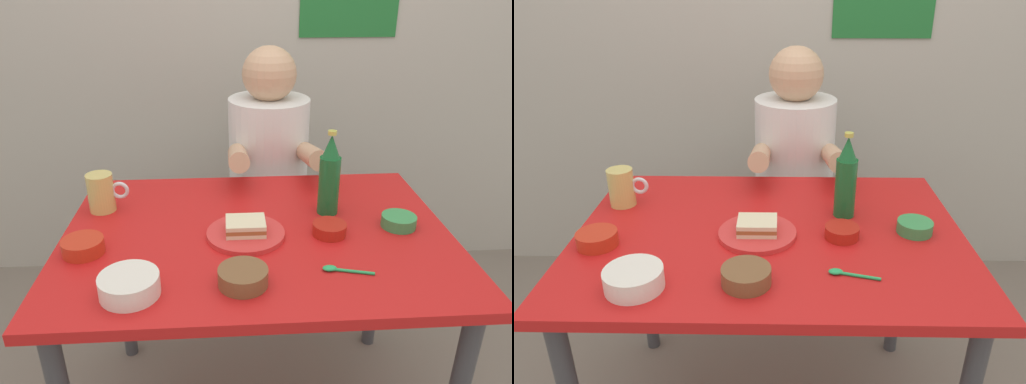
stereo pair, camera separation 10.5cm
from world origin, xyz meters
TOP-DOWN VIEW (x-y plane):
  - wall_back at (0.00, 1.05)m, footprint 4.40×0.09m
  - dining_table at (0.00, 0.00)m, footprint 1.10×0.80m
  - stool at (0.09, 0.63)m, footprint 0.34×0.34m
  - person_seated at (0.09, 0.62)m, footprint 0.33×0.56m
  - plate_orange at (-0.03, -0.03)m, footprint 0.22×0.22m
  - sandwich at (-0.03, -0.03)m, footprint 0.11×0.09m
  - beer_mug at (-0.47, 0.16)m, footprint 0.13×0.08m
  - beer_bottle at (0.22, 0.10)m, footprint 0.06×0.06m
  - dip_bowl_green at (0.41, -0.00)m, footprint 0.10×0.10m
  - sambal_bowl_red at (0.20, -0.03)m, footprint 0.10×0.10m
  - condiment_bowl_brown at (-0.05, -0.26)m, footprint 0.12×0.12m
  - sauce_bowl_chili at (-0.46, -0.09)m, footprint 0.11×0.11m
  - rice_bowl_white at (-0.31, -0.28)m, footprint 0.14×0.14m
  - spoon at (0.19, -0.22)m, footprint 0.13×0.04m

SIDE VIEW (x-z plane):
  - stool at x=0.09m, z-range 0.12..0.57m
  - dining_table at x=0.00m, z-range 0.28..1.02m
  - spoon at x=0.19m, z-range 0.74..0.75m
  - plate_orange at x=-0.03m, z-range 0.74..0.75m
  - sambal_bowl_red at x=0.20m, z-range 0.74..0.78m
  - dip_bowl_green at x=0.41m, z-range 0.74..0.78m
  - sauce_bowl_chili at x=-0.46m, z-range 0.74..0.78m
  - condiment_bowl_brown at x=-0.05m, z-range 0.74..0.78m
  - person_seated at x=0.09m, z-range 0.41..1.13m
  - rice_bowl_white at x=-0.31m, z-range 0.74..0.79m
  - sandwich at x=-0.03m, z-range 0.75..0.79m
  - beer_mug at x=-0.47m, z-range 0.74..0.86m
  - beer_bottle at x=0.22m, z-range 0.73..0.99m
  - wall_back at x=0.00m, z-range 0.00..2.60m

